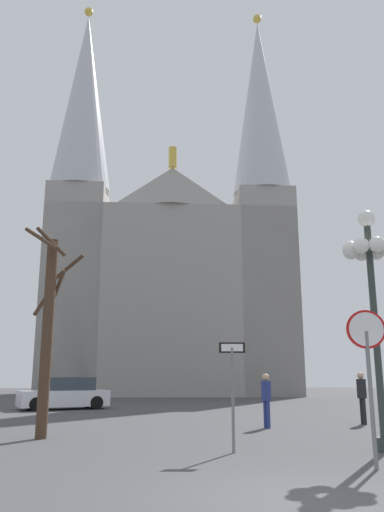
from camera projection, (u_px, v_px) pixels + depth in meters
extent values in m
plane|color=#424244|center=(312.00, 502.00, 6.89)|extent=(120.00, 120.00, 0.00)
cube|color=gray|center=(170.00, 307.00, 46.21)|extent=(20.59, 13.73, 15.18)
pyramid|color=gray|center=(172.00, 187.00, 42.70)|extent=(7.18, 2.06, 3.50)
cylinder|color=gold|center=(173.00, 158.00, 43.30)|extent=(0.70, 0.70, 1.80)
cube|color=gray|center=(74.00, 289.00, 41.62)|extent=(4.70, 4.70, 16.93)
cone|color=#B7BAC1|center=(84.00, 99.00, 45.48)|extent=(5.13, 5.13, 17.22)
sphere|color=gold|center=(89.00, 12.00, 47.51)|extent=(0.80, 0.80, 0.80)
cube|color=gray|center=(266.00, 291.00, 42.55)|extent=(4.70, 4.70, 16.93)
cone|color=#B7BAC1|center=(260.00, 105.00, 46.41)|extent=(5.13, 5.13, 17.22)
sphere|color=gold|center=(257.00, 19.00, 48.45)|extent=(0.80, 0.80, 0.80)
cylinder|color=slate|center=(371.00, 399.00, 9.46)|extent=(0.08, 0.08, 2.48)
cylinder|color=red|center=(366.00, 329.00, 9.74)|extent=(0.73, 0.15, 0.73)
cylinder|color=white|center=(366.00, 329.00, 9.72)|extent=(0.64, 0.10, 0.65)
cylinder|color=slate|center=(233.00, 399.00, 11.41)|extent=(0.07, 0.07, 2.27)
cube|color=black|center=(232.00, 348.00, 11.67)|extent=(0.59, 0.08, 0.24)
cube|color=white|center=(232.00, 348.00, 11.65)|extent=(0.50, 0.05, 0.17)
cylinder|color=#2D3833|center=(376.00, 334.00, 11.92)|extent=(0.16, 0.16, 5.19)
sphere|color=white|center=(367.00, 219.00, 12.55)|extent=(0.42, 0.42, 0.42)
cylinder|color=#2D3833|center=(378.00, 249.00, 12.39)|extent=(0.05, 0.46, 0.05)
sphere|color=white|center=(376.00, 252.00, 12.71)|extent=(0.38, 0.38, 0.38)
cylinder|color=#2D3833|center=(373.00, 251.00, 12.55)|extent=(0.36, 0.36, 0.05)
sphere|color=white|center=(362.00, 253.00, 12.82)|extent=(0.38, 0.38, 0.38)
cylinder|color=#2D3833|center=(365.00, 251.00, 12.60)|extent=(0.46, 0.05, 0.05)
sphere|color=white|center=(351.00, 252.00, 12.67)|extent=(0.38, 0.38, 0.38)
cylinder|color=#2D3833|center=(360.00, 251.00, 12.52)|extent=(0.36, 0.36, 0.05)
sphere|color=white|center=(350.00, 249.00, 12.35)|extent=(0.38, 0.38, 0.38)
cylinder|color=#2D3833|center=(360.00, 249.00, 12.36)|extent=(0.05, 0.46, 0.05)
sphere|color=white|center=(361.00, 246.00, 12.04)|extent=(0.38, 0.38, 0.38)
cylinder|color=#2D3833|center=(365.00, 247.00, 12.21)|extent=(0.36, 0.36, 0.05)
sphere|color=white|center=(377.00, 244.00, 11.93)|extent=(0.38, 0.38, 0.38)
cylinder|color=#2D3833|center=(373.00, 247.00, 12.15)|extent=(0.46, 0.05, 0.05)
cylinder|color=#2D3833|center=(378.00, 248.00, 12.23)|extent=(0.36, 0.36, 0.05)
cylinder|color=#473323|center=(47.00, 335.00, 14.23)|extent=(0.31, 0.31, 5.48)
cylinder|color=#473323|center=(41.00, 238.00, 14.35)|extent=(1.06, 0.61, 0.76)
cylinder|color=#473323|center=(51.00, 242.00, 14.43)|extent=(0.88, 0.16, 0.86)
cylinder|color=#473323|center=(59.00, 285.00, 14.74)|extent=(0.48, 0.54, 0.83)
cylinder|color=#473323|center=(66.00, 269.00, 15.22)|extent=(1.17, 0.77, 0.83)
cylinder|color=#473323|center=(41.00, 304.00, 14.52)|extent=(0.35, 0.61, 0.69)
cube|color=silver|center=(63.00, 398.00, 25.24)|extent=(4.62, 3.32, 0.76)
cube|color=#333D47|center=(68.00, 384.00, 25.49)|extent=(2.83, 2.43, 0.63)
cylinder|color=black|center=(36.00, 404.00, 23.85)|extent=(0.68, 0.45, 0.64)
cylinder|color=black|center=(30.00, 402.00, 25.27)|extent=(0.68, 0.45, 0.64)
cylinder|color=black|center=(96.00, 403.00, 25.11)|extent=(0.68, 0.45, 0.64)
cylinder|color=black|center=(87.00, 401.00, 26.53)|extent=(0.68, 0.45, 0.64)
cylinder|color=navy|center=(268.00, 415.00, 16.29)|extent=(0.12, 0.12, 0.84)
cylinder|color=navy|center=(265.00, 414.00, 16.43)|extent=(0.12, 0.12, 0.84)
cylinder|color=navy|center=(266.00, 391.00, 16.53)|extent=(0.32, 0.32, 0.63)
sphere|color=tan|center=(266.00, 377.00, 16.63)|extent=(0.23, 0.23, 0.23)
cylinder|color=black|center=(364.00, 411.00, 17.51)|extent=(0.12, 0.12, 0.87)
cylinder|color=black|center=(362.00, 411.00, 17.66)|extent=(0.12, 0.12, 0.87)
cylinder|color=black|center=(361.00, 389.00, 17.75)|extent=(0.32, 0.32, 0.65)
sphere|color=tan|center=(361.00, 375.00, 17.85)|extent=(0.24, 0.24, 0.24)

